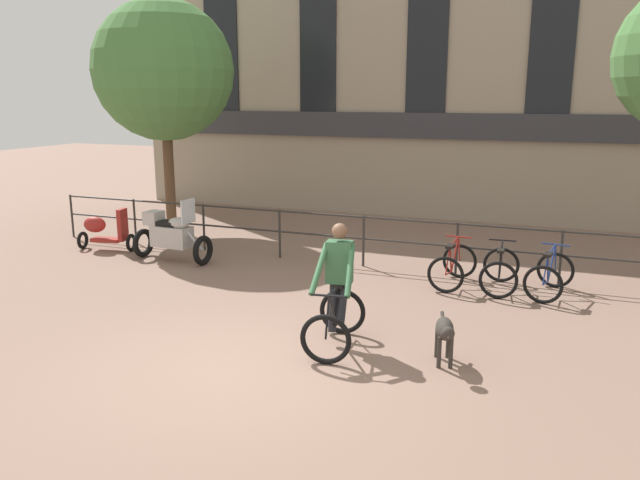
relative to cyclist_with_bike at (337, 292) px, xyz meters
The scene contains 11 objects.
ground_plane 1.63m from the cyclist_with_bike, 128.31° to the right, with size 60.00×60.00×0.00m, color #846656.
canal_railing 4.17m from the cyclist_with_bike, 102.33° to the left, with size 15.05×0.05×1.05m.
building_facade 10.47m from the cyclist_with_bike, 95.16° to the left, with size 18.00×0.72×8.38m.
cyclist_with_bike is the anchor object (origin of this frame).
dog 1.56m from the cyclist_with_bike, ahead, with size 0.36×0.87×0.63m.
parked_motorcycle 5.65m from the cyclist_with_bike, 147.77° to the left, with size 1.72×0.74×1.35m.
parked_bicycle_near_lamp 3.59m from the cyclist_with_bike, 73.21° to the left, with size 0.74×1.16×0.86m.
parked_bicycle_mid_left 3.91m from the cyclist_with_bike, 61.37° to the left, with size 0.71×1.14×0.86m.
parked_bicycle_mid_right 4.37m from the cyclist_with_bike, 51.71° to the left, with size 0.84×1.20×0.86m.
parked_scooter 7.49m from the cyclist_with_bike, 154.17° to the left, with size 1.33×0.61×0.96m.
tree_canalside_left 9.29m from the cyclist_with_bike, 139.33° to the left, with size 3.45×3.45×5.75m.
Camera 1 is at (3.66, -6.59, 3.40)m, focal length 35.00 mm.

